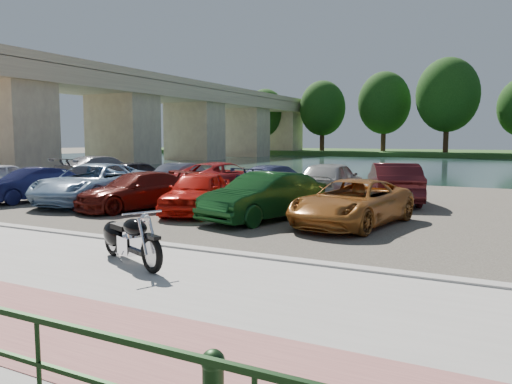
# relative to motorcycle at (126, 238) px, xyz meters

# --- Properties ---
(ground) EXTENTS (200.00, 200.00, 0.00)m
(ground) POSITION_rel_motorcycle_xyz_m (1.10, -0.48, -0.56)
(ground) COLOR #595447
(ground) RESTS_ON ground
(promenade) EXTENTS (60.00, 6.00, 0.10)m
(promenade) POSITION_rel_motorcycle_xyz_m (1.10, -1.48, -0.51)
(promenade) COLOR #A29F98
(promenade) RESTS_ON ground
(pink_path) EXTENTS (60.00, 2.00, 0.01)m
(pink_path) POSITION_rel_motorcycle_xyz_m (1.10, -2.98, -0.46)
(pink_path) COLOR #8F5151
(pink_path) RESTS_ON promenade
(kerb) EXTENTS (60.00, 0.30, 0.14)m
(kerb) POSITION_rel_motorcycle_xyz_m (1.10, 1.52, -0.49)
(kerb) COLOR #A29F98
(kerb) RESTS_ON ground
(parking_lot) EXTENTS (60.00, 18.00, 0.04)m
(parking_lot) POSITION_rel_motorcycle_xyz_m (1.10, 10.52, -0.54)
(parking_lot) COLOR #3B3830
(parking_lot) RESTS_ON ground
(river) EXTENTS (120.00, 40.00, 0.00)m
(river) POSITION_rel_motorcycle_xyz_m (1.10, 39.52, -0.56)
(river) COLOR #192D2C
(river) RESTS_ON ground
(far_bank) EXTENTS (120.00, 24.00, 0.60)m
(far_bank) POSITION_rel_motorcycle_xyz_m (1.10, 71.52, -0.26)
(far_bank) COLOR #224E1C
(far_bank) RESTS_ON ground
(bridge) EXTENTS (7.00, 56.00, 8.55)m
(bridge) POSITION_rel_motorcycle_xyz_m (-26.90, 40.55, 4.96)
(bridge) COLOR tan
(bridge) RESTS_ON ground
(far_trees) EXTENTS (70.25, 10.68, 12.52)m
(far_trees) POSITION_rel_motorcycle_xyz_m (5.46, 65.31, 6.93)
(far_trees) COLOR #3D2516
(far_trees) RESTS_ON far_bank
(motorcycle) EXTENTS (2.20, 1.16, 1.05)m
(motorcycle) POSITION_rel_motorcycle_xyz_m (0.00, 0.00, 0.00)
(motorcycle) COLOR black
(motorcycle) RESTS_ON promenade
(car_1) EXTENTS (1.88, 4.04, 1.28)m
(car_1) POSITION_rel_motorcycle_xyz_m (-9.90, 5.77, 0.12)
(car_1) COLOR #13153D
(car_1) RESTS_ON parking_lot
(car_2) EXTENTS (3.41, 5.67, 1.47)m
(car_2) POSITION_rel_motorcycle_xyz_m (-7.38, 6.42, 0.22)
(car_2) COLOR #84A2C1
(car_2) RESTS_ON parking_lot
(car_3) EXTENTS (2.91, 4.64, 1.25)m
(car_3) POSITION_rel_motorcycle_xyz_m (-4.92, 5.99, 0.11)
(car_3) COLOR #5B130D
(car_3) RESTS_ON parking_lot
(car_4) EXTENTS (2.66, 4.27, 1.36)m
(car_4) POSITION_rel_motorcycle_xyz_m (-2.56, 6.20, 0.16)
(car_4) COLOR red
(car_4) RESTS_ON parking_lot
(car_5) EXTENTS (2.54, 4.50, 1.40)m
(car_5) POSITION_rel_motorcycle_xyz_m (-0.01, 5.90, 0.18)
(car_5) COLOR #0F3A15
(car_5) RESTS_ON parking_lot
(car_6) EXTENTS (2.79, 4.84, 1.27)m
(car_6) POSITION_rel_motorcycle_xyz_m (2.55, 6.23, 0.11)
(car_6) COLOR #A66326
(car_6) RESTS_ON parking_lot
(car_7) EXTENTS (2.44, 5.35, 1.52)m
(car_7) POSITION_rel_motorcycle_xyz_m (-12.51, 12.16, 0.24)
(car_7) COLOR gray
(car_7) RESTS_ON parking_lot
(car_8) EXTENTS (2.51, 4.18, 1.33)m
(car_8) POSITION_rel_motorcycle_xyz_m (-9.87, 11.84, 0.14)
(car_8) COLOR black
(car_8) RESTS_ON parking_lot
(car_9) EXTENTS (1.34, 3.79, 1.25)m
(car_9) POSITION_rel_motorcycle_xyz_m (-7.49, 12.40, 0.10)
(car_9) COLOR slate
(car_9) RESTS_ON parking_lot
(car_10) EXTENTS (2.97, 5.23, 1.38)m
(car_10) POSITION_rel_motorcycle_xyz_m (-4.92, 11.59, 0.17)
(car_10) COLOR #AB1C1C
(car_10) RESTS_ON parking_lot
(car_11) EXTENTS (2.30, 4.64, 1.30)m
(car_11) POSITION_rel_motorcycle_xyz_m (-2.51, 12.01, 0.13)
(car_11) COLOR navy
(car_11) RESTS_ON parking_lot
(car_12) EXTENTS (1.91, 4.55, 1.54)m
(car_12) POSITION_rel_motorcycle_xyz_m (0.11, 11.53, 0.25)
(car_12) COLOR #A8A7A3
(car_12) RESTS_ON parking_lot
(car_13) EXTENTS (3.02, 4.82, 1.50)m
(car_13) POSITION_rel_motorcycle_xyz_m (2.47, 11.79, 0.23)
(car_13) COLOR #481316
(car_13) RESTS_ON parking_lot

